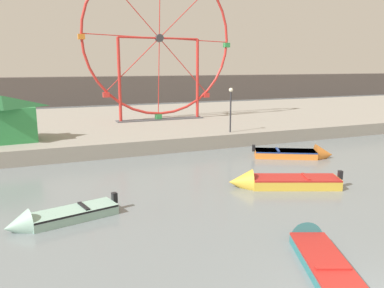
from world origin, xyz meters
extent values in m
cube|color=gray|center=(0.00, 31.30, 0.51)|extent=(110.00, 23.94, 1.03)
cube|color=#564C47|center=(0.00, 56.95, 2.20)|extent=(140.00, 3.00, 4.40)
cube|color=gold|center=(4.39, 9.59, 0.27)|extent=(4.61, 2.98, 0.54)
cube|color=#B2231E|center=(4.39, 9.59, 0.50)|extent=(4.57, 2.98, 0.08)
cone|color=gold|center=(1.82, 10.65, 0.27)|extent=(1.63, 1.69, 1.33)
cube|color=black|center=(6.52, 8.71, 0.65)|extent=(0.28, 0.30, 0.44)
cube|color=#B2231E|center=(4.90, 9.38, 0.57)|extent=(0.60, 1.16, 0.06)
cube|color=#93BCAD|center=(-6.54, 9.61, 0.21)|extent=(3.61, 1.97, 0.42)
cube|color=black|center=(-6.54, 9.61, 0.38)|extent=(3.58, 1.98, 0.08)
cone|color=#93BCAD|center=(-8.64, 9.11, 0.21)|extent=(1.18, 1.34, 1.16)
cube|color=black|center=(-4.78, 10.02, 0.53)|extent=(0.25, 0.28, 0.44)
cube|color=black|center=(-6.12, 9.70, 0.45)|extent=(0.39, 1.05, 0.06)
cube|color=teal|center=(0.06, 2.34, 0.19)|extent=(2.64, 4.20, 0.39)
cube|color=#B2231E|center=(0.06, 2.34, 0.35)|extent=(2.64, 4.17, 0.08)
cone|color=teal|center=(1.03, 4.72, 0.19)|extent=(1.47, 1.46, 1.14)
cube|color=#B2231E|center=(-0.13, 1.87, 0.42)|extent=(1.00, 0.53, 0.06)
cube|color=orange|center=(7.89, 15.27, 0.24)|extent=(4.27, 3.21, 0.49)
cube|color=navy|center=(7.89, 15.27, 0.45)|extent=(4.25, 3.21, 0.08)
cone|color=orange|center=(10.16, 14.06, 0.24)|extent=(1.64, 1.76, 1.40)
cube|color=black|center=(6.01, 16.27, 0.60)|extent=(0.29, 0.31, 0.44)
cube|color=navy|center=(7.44, 15.50, 0.52)|extent=(0.73, 1.18, 0.06)
torus|color=red|center=(3.53, 29.13, 8.59)|extent=(14.16, 0.24, 14.16)
cylinder|color=#38383D|center=(3.53, 29.13, 8.59)|extent=(0.70, 0.50, 0.70)
cylinder|color=red|center=(5.92, 29.13, 6.05)|extent=(4.83, 0.08, 5.13)
cube|color=red|center=(8.30, 29.13, 3.23)|extent=(0.56, 0.48, 0.44)
cylinder|color=red|center=(7.01, 29.13, 8.48)|extent=(6.96, 0.08, 0.30)
cube|color=#33934C|center=(10.49, 29.13, 8.09)|extent=(0.56, 0.48, 0.44)
cylinder|color=red|center=(6.07, 29.13, 10.97)|extent=(5.13, 0.08, 4.83)
cylinder|color=red|center=(1.15, 29.13, 11.13)|extent=(4.83, 0.08, 5.13)
cylinder|color=red|center=(0.05, 29.13, 8.70)|extent=(6.96, 0.08, 0.30)
cube|color=orange|center=(-3.43, 29.13, 8.53)|extent=(0.56, 0.48, 0.44)
cylinder|color=red|center=(1.00, 29.13, 6.21)|extent=(5.13, 0.08, 4.83)
cube|color=red|center=(-1.54, 29.13, 3.54)|extent=(0.56, 0.48, 0.44)
cylinder|color=red|center=(3.42, 29.13, 5.11)|extent=(0.30, 0.08, 6.96)
cube|color=#33934C|center=(3.31, 29.13, 1.35)|extent=(0.56, 0.48, 0.44)
cylinder|color=red|center=(-0.30, 29.13, 4.81)|extent=(0.28, 0.28, 7.56)
cylinder|color=red|center=(7.36, 29.13, 4.81)|extent=(0.28, 0.28, 7.56)
cylinder|color=red|center=(3.53, 29.13, 8.59)|extent=(7.66, 0.18, 0.18)
cube|color=#4C4C51|center=(3.53, 29.13, 1.07)|extent=(8.46, 1.20, 0.08)
cube|color=#33934C|center=(-9.61, 22.78, 2.21)|extent=(4.15, 3.04, 2.36)
pyramid|color=#1C512A|center=(-9.61, 22.78, 3.77)|extent=(4.56, 3.35, 0.80)
cylinder|color=#2D2D33|center=(6.37, 20.35, 2.59)|extent=(0.12, 0.12, 3.13)
sphere|color=#F2EACC|center=(6.37, 20.35, 4.29)|extent=(0.32, 0.32, 0.32)
camera|label=1|loc=(-7.79, -5.98, 6.15)|focal=36.23mm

